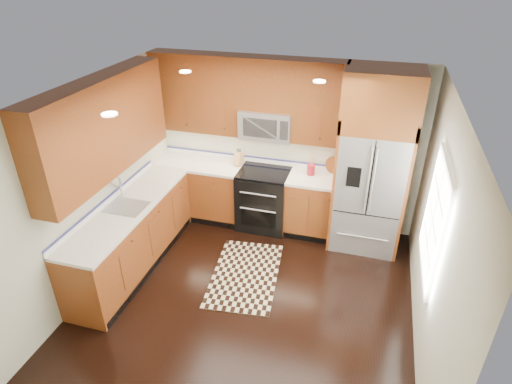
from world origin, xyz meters
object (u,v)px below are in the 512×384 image
(refrigerator, at_px, (373,164))
(utensil_crock, at_px, (311,168))
(range, at_px, (264,199))
(rug, at_px, (245,274))
(knife_block, at_px, (239,158))

(refrigerator, relative_size, utensil_crock, 7.90)
(range, bearing_deg, rug, -86.10)
(knife_block, bearing_deg, range, -17.75)
(range, relative_size, rug, 0.66)
(knife_block, height_order, utensil_crock, utensil_crock)
(rug, height_order, utensil_crock, utensil_crock)
(rug, relative_size, knife_block, 5.26)
(refrigerator, relative_size, rug, 1.81)
(rug, xyz_separation_m, utensil_crock, (0.60, 1.38, 1.05))
(range, bearing_deg, refrigerator, -1.40)
(refrigerator, bearing_deg, rug, -140.18)
(range, height_order, utensil_crock, utensil_crock)
(refrigerator, distance_m, rug, 2.31)
(utensil_crock, bearing_deg, range, -170.06)
(range, bearing_deg, utensil_crock, 9.94)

